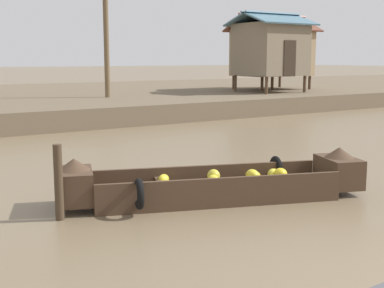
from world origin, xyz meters
name	(u,v)px	position (x,y,z in m)	size (l,w,h in m)	color
ground_plane	(85,160)	(0.00, 10.00, 0.00)	(300.00, 300.00, 0.00)	#726047
banana_boat	(217,183)	(0.62, 5.11, 0.30)	(5.58, 2.82, 0.88)	#473323
stilt_house_left	(270,48)	(13.96, 18.82, 3.08)	(3.75, 3.44, 4.17)	#4C3826
stilt_house_mid_left	(272,51)	(15.78, 20.71, 2.99)	(4.72, 3.42, 4.27)	#4C3826
mooring_post	(59,183)	(-2.22, 5.48, 0.61)	(0.14, 0.14, 1.23)	#423323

